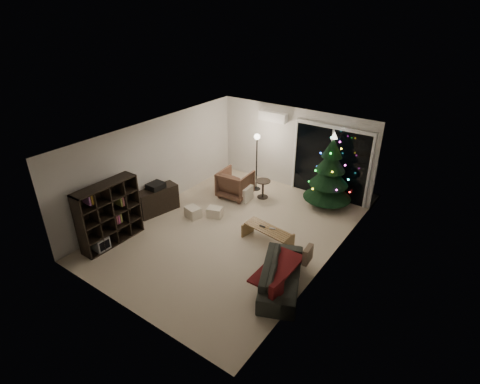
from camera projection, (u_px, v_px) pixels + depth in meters
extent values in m
plane|color=beige|center=(230.00, 232.00, 9.49)|extent=(6.50, 6.50, 0.00)
plane|color=white|center=(229.00, 138.00, 8.35)|extent=(6.50, 6.50, 0.00)
cube|color=silver|center=(294.00, 149.00, 11.28)|extent=(5.00, 0.02, 2.50)
cube|color=silver|center=(119.00, 256.00, 6.56)|extent=(5.00, 0.02, 2.50)
cube|color=silver|center=(156.00, 164.00, 10.20)|extent=(0.02, 6.50, 2.50)
cube|color=silver|center=(327.00, 220.00, 7.64)|extent=(0.02, 6.50, 2.50)
cube|color=black|center=(330.00, 164.00, 10.74)|extent=(2.20, 0.02, 2.10)
cube|color=white|center=(273.00, 117.00, 11.14)|extent=(0.90, 0.22, 0.28)
cube|color=#3F3833|center=(333.00, 191.00, 11.62)|extent=(2.60, 1.00, 0.10)
cube|color=white|center=(340.00, 171.00, 11.66)|extent=(2.20, 0.06, 1.00)
cube|color=black|center=(157.00, 200.00, 10.26)|extent=(0.67, 1.21, 0.72)
cube|color=black|center=(156.00, 186.00, 10.06)|extent=(0.36, 0.43, 0.15)
imported|color=brown|center=(235.00, 184.00, 11.05)|extent=(0.95, 0.97, 0.82)
cube|color=white|center=(243.00, 193.00, 10.97)|extent=(0.50, 0.50, 0.43)
cube|color=silver|center=(193.00, 212.00, 10.09)|extent=(0.47, 0.40, 0.29)
cube|color=silver|center=(215.00, 212.00, 10.11)|extent=(0.46, 0.40, 0.27)
cylinder|color=black|center=(263.00, 189.00, 11.04)|extent=(0.54, 0.54, 0.55)
cylinder|color=black|center=(257.00, 163.00, 11.25)|extent=(0.28, 0.28, 1.73)
imported|color=black|center=(281.00, 275.00, 7.59)|extent=(1.42, 2.03, 0.55)
cube|color=#541415|center=(277.00, 268.00, 7.59)|extent=(0.59, 1.36, 0.05)
cube|color=#8D775C|center=(308.00, 255.00, 7.83)|extent=(0.14, 0.37, 0.36)
cube|color=#541415|center=(276.00, 290.00, 6.89)|extent=(0.13, 0.37, 0.36)
cube|color=black|center=(262.00, 226.00, 9.01)|extent=(0.15, 0.05, 0.02)
cube|color=slate|center=(272.00, 229.00, 8.91)|extent=(0.15, 0.09, 0.02)
cone|color=black|center=(330.00, 170.00, 10.26)|extent=(1.46, 1.46, 2.18)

